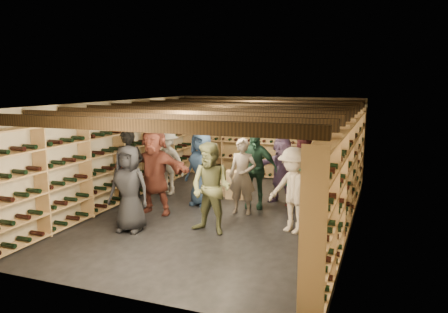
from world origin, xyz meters
name	(u,v)px	position (x,y,z in m)	size (l,w,h in m)	color
ground	(221,213)	(0.00, 0.00, 0.00)	(8.00, 8.00, 0.00)	black
walls	(221,159)	(0.00, 0.00, 1.20)	(5.52, 8.02, 2.40)	#BCB192
ceiling	(221,103)	(0.00, 0.00, 2.40)	(5.50, 8.00, 0.01)	beige
ceiling_joists	(221,110)	(0.00, 0.00, 2.26)	(5.40, 7.12, 0.18)	black
wine_rack_left	(120,158)	(-2.57, 0.00, 1.08)	(0.32, 7.50, 2.15)	#A3814F
wine_rack_right	(344,174)	(2.57, 0.00, 1.08)	(0.32, 7.50, 2.15)	#A3814F
wine_rack_back	(268,142)	(0.00, 3.83, 1.07)	(4.70, 0.30, 2.15)	#A3814F
crate_stack_left	(236,185)	(-0.11, 1.30, 0.34)	(0.54, 0.39, 0.68)	tan
crate_stack_right	(223,188)	(-0.54, 1.52, 0.17)	(0.59, 0.51, 0.34)	tan
crate_loose	(315,186)	(1.58, 2.91, 0.09)	(0.50, 0.33, 0.17)	tan
person_0	(129,189)	(-1.24, -1.69, 0.83)	(0.81, 0.53, 1.67)	black
person_1	(129,172)	(-1.88, -0.68, 0.92)	(0.67, 0.44, 1.85)	black
person_2	(211,188)	(0.27, -1.26, 0.87)	(0.85, 0.66, 1.74)	#5E633E
person_3	(293,190)	(1.71, -0.65, 0.82)	(1.06, 0.61, 1.64)	beige
person_4	(308,187)	(1.89, -0.13, 0.78)	(0.92, 0.38, 1.57)	#147466
person_5	(154,170)	(-1.35, -0.52, 0.96)	(1.77, 0.56, 1.91)	brown
person_6	(202,169)	(-0.65, 0.42, 0.87)	(0.85, 0.55, 1.73)	#1E314F
person_7	(243,176)	(0.44, 0.14, 0.83)	(0.60, 0.40, 1.65)	gray
person_8	(305,170)	(1.64, 0.90, 0.91)	(0.88, 0.69, 1.82)	#4E1D25
person_9	(167,162)	(-1.89, 1.05, 0.84)	(1.08, 0.62, 1.67)	#B2AEA5
person_10	(254,169)	(0.52, 0.69, 0.90)	(1.05, 0.44, 1.79)	#234939
person_11	(282,170)	(1.02, 1.30, 0.80)	(1.48, 0.47, 1.60)	slate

